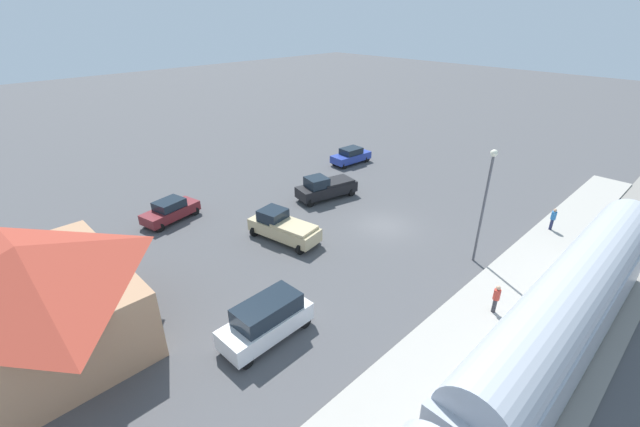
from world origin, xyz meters
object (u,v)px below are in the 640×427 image
Objects in this scene: suv_white at (266,320)px; light_pole_near_platform at (486,194)px; sedan_maroon at (170,210)px; station_building at (33,296)px; pedestrian_on_platform at (553,218)px; pedestrian_waiting_far at (496,297)px; pickup_black at (326,187)px; pickup_tan at (283,227)px; sedan_blue at (351,156)px.

light_pole_near_platform is (-3.92, -14.32, 3.71)m from suv_white.
light_pole_near_platform reaches higher than sedan_maroon.
pedestrian_on_platform is at bearing -114.03° from station_building.
pedestrian_waiting_far reaches higher than sedan_maroon.
pedestrian_on_platform is 17.94m from pickup_black.
pickup_black is at bearing -67.82° from pickup_tan.
sedan_maroon is at bearing 30.95° from light_pole_near_platform.
pickup_tan is at bearing -44.41° from suv_white.
light_pole_near_platform reaches higher than pickup_black.
station_building is at bearing 103.49° from sedan_blue.
pickup_tan is 13.81m from light_pole_near_platform.
pedestrian_on_platform is 0.22× the size of light_pole_near_platform.
pedestrian_on_platform is 0.30× the size of pickup_tan.
pickup_tan is at bearing 10.99° from pedestrian_waiting_far.
pickup_black is (3.01, -7.38, 0.00)m from pickup_tan.
light_pole_near_platform is at bearing -116.55° from station_building.
sedan_blue is at bearing -2.41° from pedestrian_on_platform.
light_pole_near_platform reaches higher than station_building.
sedan_blue is (4.53, -8.43, -0.15)m from pickup_black.
pedestrian_waiting_far is at bearing 95.80° from pedestrian_on_platform.
pickup_black reaches higher than sedan_maroon.
pedestrian_on_platform is at bearing -131.60° from pickup_tan.
station_building is 1.87× the size of pickup_black.
light_pole_near_platform reaches higher than pedestrian_on_platform.
pickup_black is at bearing -115.03° from sedan_maroon.
station_building is 25.13m from light_pole_near_platform.
station_building is at bearing 63.45° from light_pole_near_platform.
station_building reaches higher than suv_white.
pickup_tan is 0.73× the size of light_pole_near_platform.
pickup_black is at bearing -54.77° from suv_white.
sedan_maroon is 1.03× the size of sedan_blue.
sedan_blue is at bearing -61.73° from pickup_black.
pickup_tan is (-8.53, -4.43, 0.15)m from sedan_maroon.
suv_white is (-10.16, 14.39, 0.12)m from pickup_black.
light_pole_near_platform is at bearing 179.74° from pickup_black.
suv_white is 15.31m from light_pole_near_platform.
sedan_maroon is at bearing 64.97° from pickup_black.
pickup_black is at bearing -0.26° from light_pole_near_platform.
pickup_black is (2.88, -22.48, -1.94)m from station_building.
suv_white is at bearing 135.59° from pickup_tan.
pickup_black is 1.15× the size of suv_white.
pickup_black is (16.27, 7.56, -0.25)m from pedestrian_on_platform.
pedestrian_waiting_far is 6.69m from light_pole_near_platform.
station_building is at bearing 48.02° from suv_white.
pedestrian_waiting_far is (-14.62, -17.92, -1.69)m from station_building.
pedestrian_waiting_far is 0.34× the size of suv_white.
pickup_black reaches higher than sedan_blue.
pickup_black reaches higher than pedestrian_on_platform.
pickup_tan is 10.01m from suv_white.
suv_white reaches higher than sedan_maroon.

